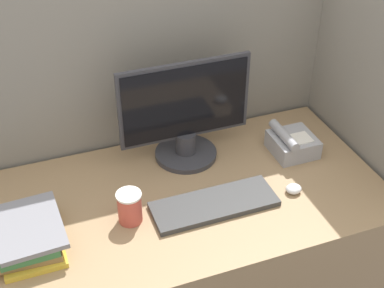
% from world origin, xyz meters
% --- Properties ---
extents(cubicle_panel_rear, '(1.81, 0.04, 1.53)m').
position_xyz_m(cubicle_panel_rear, '(0.00, 0.78, 0.76)').
color(cubicle_panel_rear, gray).
rests_on(cubicle_panel_rear, ground_plane).
extents(cubicle_panel_right, '(0.04, 0.80, 1.53)m').
position_xyz_m(cubicle_panel_right, '(0.74, 0.40, 0.76)').
color(cubicle_panel_right, gray).
rests_on(cubicle_panel_right, ground_plane).
extents(desk, '(1.41, 0.74, 0.74)m').
position_xyz_m(desk, '(0.00, 0.37, 0.37)').
color(desk, '#937551').
rests_on(desk, ground_plane).
extents(monitor, '(0.50, 0.24, 0.40)m').
position_xyz_m(monitor, '(0.08, 0.59, 0.92)').
color(monitor, '#333338').
rests_on(monitor, desk).
extents(keyboard, '(0.43, 0.15, 0.02)m').
position_xyz_m(keyboard, '(0.07, 0.28, 0.75)').
color(keyboard, '#333333').
rests_on(keyboard, desk).
extents(mouse, '(0.06, 0.05, 0.03)m').
position_xyz_m(mouse, '(0.36, 0.25, 0.76)').
color(mouse, silver).
rests_on(mouse, desk).
extents(coffee_cup, '(0.08, 0.08, 0.11)m').
position_xyz_m(coffee_cup, '(-0.21, 0.31, 0.80)').
color(coffee_cup, '#BF4C3F').
rests_on(coffee_cup, desk).
extents(book_stack, '(0.23, 0.28, 0.09)m').
position_xyz_m(book_stack, '(-0.54, 0.31, 0.78)').
color(book_stack, gold).
rests_on(book_stack, desk).
extents(desk_telephone, '(0.16, 0.18, 0.11)m').
position_xyz_m(desk_telephone, '(0.47, 0.47, 0.78)').
color(desk_telephone, '#99999E').
rests_on(desk_telephone, desk).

